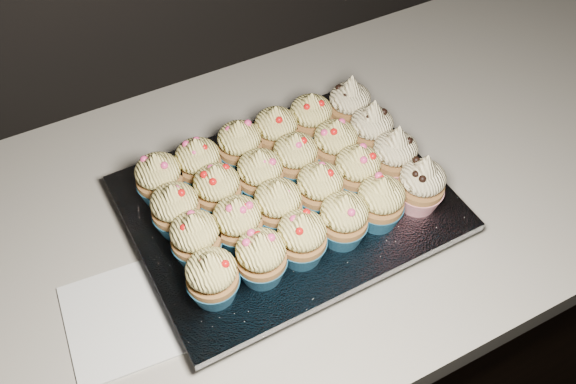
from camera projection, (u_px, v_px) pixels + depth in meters
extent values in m
cube|color=black|center=(225.00, 376.00, 1.23)|extent=(2.40, 0.60, 0.86)
cube|color=beige|center=(200.00, 237.00, 0.89)|extent=(2.44, 0.64, 0.04)
cube|color=white|center=(129.00, 316.00, 0.79)|extent=(0.16, 0.16, 0.00)
cube|color=black|center=(288.00, 210.00, 0.88)|extent=(0.39, 0.30, 0.02)
cube|color=silver|center=(288.00, 203.00, 0.87)|extent=(0.42, 0.33, 0.01)
cone|color=#1A567B|center=(214.00, 288.00, 0.76)|extent=(0.06, 0.06, 0.03)
ellipsoid|color=#FCE77F|center=(211.00, 270.00, 0.73)|extent=(0.06, 0.06, 0.04)
cone|color=#FCE77F|center=(209.00, 258.00, 0.71)|extent=(0.03, 0.03, 0.02)
cone|color=#1A567B|center=(262.00, 268.00, 0.78)|extent=(0.06, 0.06, 0.03)
ellipsoid|color=#FCE77F|center=(261.00, 250.00, 0.75)|extent=(0.06, 0.06, 0.04)
cone|color=#FCE77F|center=(260.00, 238.00, 0.73)|extent=(0.03, 0.03, 0.02)
cone|color=#1A567B|center=(301.00, 249.00, 0.79)|extent=(0.06, 0.06, 0.03)
ellipsoid|color=#FCE77F|center=(302.00, 230.00, 0.77)|extent=(0.06, 0.06, 0.04)
cone|color=#FCE77F|center=(302.00, 219.00, 0.75)|extent=(0.03, 0.03, 0.02)
cone|color=#1A567B|center=(342.00, 230.00, 0.81)|extent=(0.06, 0.06, 0.03)
ellipsoid|color=#FCE77F|center=(344.00, 212.00, 0.78)|extent=(0.06, 0.06, 0.04)
cone|color=#FCE77F|center=(346.00, 200.00, 0.77)|extent=(0.03, 0.03, 0.02)
cone|color=#1A567B|center=(378.00, 213.00, 0.83)|extent=(0.06, 0.06, 0.03)
ellipsoid|color=#FCE77F|center=(382.00, 194.00, 0.80)|extent=(0.06, 0.06, 0.04)
cone|color=#FCE77F|center=(384.00, 182.00, 0.78)|extent=(0.03, 0.03, 0.02)
cone|color=red|center=(418.00, 197.00, 0.85)|extent=(0.06, 0.06, 0.03)
ellipsoid|color=beige|center=(423.00, 178.00, 0.82)|extent=(0.06, 0.06, 0.04)
cone|color=beige|center=(427.00, 163.00, 0.80)|extent=(0.03, 0.03, 0.03)
cone|color=#1A567B|center=(198.00, 249.00, 0.79)|extent=(0.06, 0.06, 0.03)
ellipsoid|color=#FCE77F|center=(194.00, 231.00, 0.77)|extent=(0.06, 0.06, 0.04)
cone|color=#FCE77F|center=(192.00, 219.00, 0.75)|extent=(0.03, 0.03, 0.02)
cone|color=#1A567B|center=(239.00, 234.00, 0.81)|extent=(0.06, 0.06, 0.03)
ellipsoid|color=#FCE77F|center=(237.00, 215.00, 0.78)|extent=(0.06, 0.06, 0.04)
cone|color=#FCE77F|center=(236.00, 203.00, 0.76)|extent=(0.03, 0.03, 0.02)
cone|color=#1A567B|center=(278.00, 217.00, 0.83)|extent=(0.06, 0.06, 0.03)
ellipsoid|color=#FCE77F|center=(278.00, 198.00, 0.80)|extent=(0.06, 0.06, 0.04)
cone|color=#FCE77F|center=(278.00, 186.00, 0.78)|extent=(0.03, 0.03, 0.02)
cone|color=#1A567B|center=(319.00, 200.00, 0.85)|extent=(0.06, 0.06, 0.03)
ellipsoid|color=#FCE77F|center=(320.00, 181.00, 0.82)|extent=(0.06, 0.06, 0.04)
cone|color=#FCE77F|center=(321.00, 169.00, 0.80)|extent=(0.03, 0.03, 0.02)
cone|color=#1A567B|center=(356.00, 182.00, 0.87)|extent=(0.06, 0.06, 0.03)
ellipsoid|color=#FCE77F|center=(358.00, 163.00, 0.84)|extent=(0.06, 0.06, 0.04)
cone|color=#FCE77F|center=(360.00, 151.00, 0.82)|extent=(0.03, 0.03, 0.02)
cone|color=red|center=(392.00, 168.00, 0.88)|extent=(0.06, 0.06, 0.03)
ellipsoid|color=beige|center=(396.00, 148.00, 0.85)|extent=(0.06, 0.06, 0.04)
cone|color=beige|center=(398.00, 133.00, 0.83)|extent=(0.03, 0.03, 0.03)
cone|color=#1A567B|center=(178.00, 220.00, 0.82)|extent=(0.06, 0.06, 0.03)
ellipsoid|color=#FCE77F|center=(174.00, 202.00, 0.79)|extent=(0.06, 0.06, 0.04)
cone|color=#FCE77F|center=(171.00, 190.00, 0.78)|extent=(0.03, 0.03, 0.02)
cone|color=#1A567B|center=(219.00, 201.00, 0.84)|extent=(0.06, 0.06, 0.03)
ellipsoid|color=#FCE77F|center=(216.00, 182.00, 0.82)|extent=(0.06, 0.06, 0.04)
cone|color=#FCE77F|center=(215.00, 170.00, 0.80)|extent=(0.03, 0.03, 0.02)
cone|color=#1A567B|center=(261.00, 186.00, 0.86)|extent=(0.06, 0.06, 0.03)
ellipsoid|color=#FCE77F|center=(260.00, 167.00, 0.83)|extent=(0.06, 0.06, 0.04)
cone|color=#FCE77F|center=(259.00, 155.00, 0.81)|extent=(0.03, 0.03, 0.02)
cone|color=#1A567B|center=(295.00, 170.00, 0.88)|extent=(0.06, 0.06, 0.03)
ellipsoid|color=#FCE77F|center=(296.00, 150.00, 0.85)|extent=(0.06, 0.06, 0.04)
cone|color=#FCE77F|center=(296.00, 138.00, 0.83)|extent=(0.03, 0.03, 0.02)
cone|color=#1A567B|center=(334.00, 156.00, 0.90)|extent=(0.06, 0.06, 0.03)
ellipsoid|color=#FCE77F|center=(336.00, 137.00, 0.87)|extent=(0.06, 0.06, 0.04)
cone|color=#FCE77F|center=(337.00, 125.00, 0.85)|extent=(0.03, 0.03, 0.02)
cone|color=red|center=(369.00, 142.00, 0.92)|extent=(0.06, 0.06, 0.03)
ellipsoid|color=beige|center=(372.00, 123.00, 0.89)|extent=(0.06, 0.06, 0.04)
cone|color=beige|center=(374.00, 108.00, 0.87)|extent=(0.03, 0.03, 0.03)
cone|color=#1A567B|center=(162.00, 190.00, 0.86)|extent=(0.06, 0.06, 0.03)
ellipsoid|color=#FCE77F|center=(158.00, 171.00, 0.83)|extent=(0.06, 0.06, 0.04)
cone|color=#FCE77F|center=(155.00, 159.00, 0.81)|extent=(0.03, 0.03, 0.02)
cone|color=#1A567B|center=(200.00, 175.00, 0.87)|extent=(0.06, 0.06, 0.03)
ellipsoid|color=#FCE77F|center=(197.00, 156.00, 0.85)|extent=(0.06, 0.06, 0.04)
cone|color=#FCE77F|center=(195.00, 143.00, 0.83)|extent=(0.03, 0.03, 0.02)
cone|color=#1A567B|center=(241.00, 157.00, 0.90)|extent=(0.06, 0.06, 0.03)
ellipsoid|color=#FCE77F|center=(239.00, 138.00, 0.87)|extent=(0.06, 0.06, 0.04)
cone|color=#FCE77F|center=(238.00, 125.00, 0.85)|extent=(0.03, 0.03, 0.02)
cone|color=#1A567B|center=(276.00, 143.00, 0.91)|extent=(0.06, 0.06, 0.03)
ellipsoid|color=#FCE77F|center=(276.00, 123.00, 0.89)|extent=(0.06, 0.06, 0.04)
cone|color=#FCE77F|center=(276.00, 111.00, 0.87)|extent=(0.03, 0.03, 0.02)
cone|color=#1A567B|center=(310.00, 130.00, 0.93)|extent=(0.06, 0.06, 0.03)
ellipsoid|color=#FCE77F|center=(311.00, 111.00, 0.90)|extent=(0.06, 0.06, 0.04)
cone|color=#FCE77F|center=(312.00, 98.00, 0.89)|extent=(0.03, 0.03, 0.02)
cone|color=red|center=(348.00, 118.00, 0.95)|extent=(0.06, 0.06, 0.03)
ellipsoid|color=beige|center=(350.00, 98.00, 0.92)|extent=(0.06, 0.06, 0.04)
cone|color=beige|center=(352.00, 83.00, 0.90)|extent=(0.03, 0.03, 0.03)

